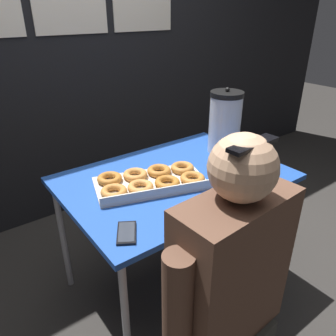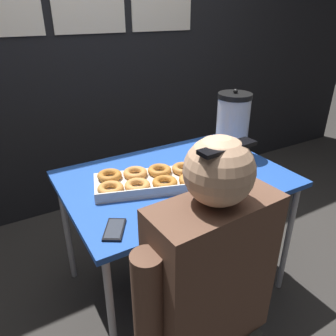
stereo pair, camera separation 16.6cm
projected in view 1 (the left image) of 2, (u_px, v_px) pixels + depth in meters
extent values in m
plane|color=#2D2B28|center=(174.00, 280.00, 2.04)|extent=(12.00, 12.00, 0.00)
cube|color=black|center=(70.00, 22.00, 2.28)|extent=(6.00, 0.10, 2.87)
cube|color=#1E479E|center=(175.00, 178.00, 1.72)|extent=(1.14, 0.81, 0.03)
cylinder|color=#ADADB2|center=(126.00, 326.00, 1.35)|extent=(0.03, 0.03, 0.71)
cylinder|color=#ADADB2|center=(283.00, 232.00, 1.91)|extent=(0.03, 0.03, 0.71)
cylinder|color=#ADADB2|center=(63.00, 238.00, 1.86)|extent=(0.03, 0.03, 0.71)
cylinder|color=#ADADB2|center=(201.00, 184.00, 2.42)|extent=(0.03, 0.03, 0.71)
cube|color=beige|center=(151.00, 183.00, 1.63)|extent=(0.60, 0.43, 0.02)
cube|color=beige|center=(159.00, 192.00, 1.50)|extent=(0.52, 0.17, 0.04)
torus|color=#BB7937|center=(114.00, 192.00, 1.50)|extent=(0.14, 0.14, 0.03)
torus|color=#C58240|center=(141.00, 187.00, 1.54)|extent=(0.17, 0.17, 0.03)
torus|color=#A96725|center=(167.00, 183.00, 1.58)|extent=(0.17, 0.17, 0.03)
torus|color=#B57331|center=(193.00, 178.00, 1.62)|extent=(0.17, 0.17, 0.03)
torus|color=#AD6B29|center=(110.00, 179.00, 1.62)|extent=(0.16, 0.16, 0.03)
torus|color=#C3813E|center=(135.00, 175.00, 1.66)|extent=(0.16, 0.16, 0.03)
torus|color=#B06E2C|center=(159.00, 171.00, 1.70)|extent=(0.17, 0.17, 0.03)
torus|color=#B97735|center=(182.00, 168.00, 1.73)|extent=(0.16, 0.16, 0.03)
cylinder|color=silver|center=(225.00, 125.00, 1.94)|extent=(0.19, 0.19, 0.34)
cylinder|color=black|center=(227.00, 94.00, 1.86)|extent=(0.19, 0.19, 0.03)
sphere|color=black|center=(227.00, 90.00, 1.85)|extent=(0.03, 0.03, 0.03)
cylinder|color=black|center=(235.00, 146.00, 1.92)|extent=(0.02, 0.05, 0.02)
cube|color=black|center=(127.00, 233.00, 1.28)|extent=(0.14, 0.16, 0.01)
cube|color=#2D333D|center=(127.00, 232.00, 1.27)|extent=(0.12, 0.14, 0.00)
cube|color=brown|center=(231.00, 270.00, 1.13)|extent=(0.45, 0.22, 0.58)
sphere|color=tan|center=(243.00, 168.00, 0.95)|extent=(0.21, 0.21, 0.21)
cube|color=black|center=(253.00, 144.00, 0.90)|extent=(0.18, 0.06, 0.01)
cylinder|color=brown|center=(272.00, 246.00, 1.28)|extent=(0.10, 0.10, 0.46)
cylinder|color=brown|center=(178.00, 315.00, 1.00)|extent=(0.10, 0.10, 0.46)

